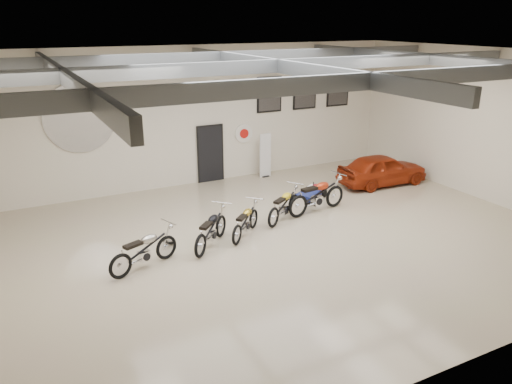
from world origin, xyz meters
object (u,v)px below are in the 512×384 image
motorcycle_yellow (284,205)px  motorcycle_gold (245,221)px  motorcycle_silver (144,249)px  go_kart (312,190)px  motorcycle_red (317,195)px  motorcycle_black (211,229)px  vintage_car (382,169)px  banner_stand (265,155)px

motorcycle_yellow → motorcycle_gold: bearing=166.4°
motorcycle_silver → go_kart: size_ratio=1.22×
go_kart → motorcycle_red: bearing=-149.0°
motorcycle_black → motorcycle_gold: motorcycle_black is taller
motorcycle_gold → motorcycle_red: motorcycle_red is taller
motorcycle_silver → motorcycle_red: bearing=-9.3°
motorcycle_black → vintage_car: size_ratio=0.57×
motorcycle_red → motorcycle_gold: bearing=-176.4°
motorcycle_gold → banner_stand: bearing=14.3°
motorcycle_black → banner_stand: bearing=4.7°
motorcycle_black → motorcycle_silver: bearing=147.9°
motorcycle_yellow → vintage_car: vintage_car is taller
motorcycle_gold → go_kart: (3.43, 1.81, -0.17)m
motorcycle_gold → motorcycle_red: (2.84, 0.64, 0.12)m
banner_stand → vintage_car: size_ratio=0.52×
motorcycle_black → motorcycle_red: bearing=-32.4°
motorcycle_silver → motorcycle_yellow: (4.63, 1.17, -0.01)m
motorcycle_gold → vintage_car: 6.83m
motorcycle_gold → vintage_car: vintage_car is taller
motorcycle_black → motorcycle_gold: size_ratio=1.10×
motorcycle_yellow → go_kart: size_ratio=1.19×
motorcycle_gold → motorcycle_yellow: (1.57, 0.55, 0.04)m
motorcycle_gold → go_kart: bearing=-14.2°
vintage_car → go_kart: bearing=94.4°
banner_stand → motorcycle_silver: bearing=-142.4°
motorcycle_silver → vintage_car: 9.95m
motorcycle_silver → motorcycle_red: (5.90, 1.26, 0.07)m
motorcycle_silver → motorcycle_red: motorcycle_red is taller
motorcycle_gold → motorcycle_yellow: motorcycle_yellow is taller
motorcycle_gold → motorcycle_yellow: 1.66m
motorcycle_silver → motorcycle_yellow: motorcycle_silver is taller
banner_stand → motorcycle_gold: bearing=-126.7°
motorcycle_red → vintage_car: same height
motorcycle_gold → motorcycle_silver: bearing=149.4°
motorcycle_silver → vintage_car: size_ratio=0.57×
banner_stand → vintage_car: 4.43m
banner_stand → motorcycle_black: (-4.28, -4.93, -0.38)m
banner_stand → motorcycle_black: size_ratio=0.91×
motorcycle_red → go_kart: 1.34m
banner_stand → motorcycle_black: bearing=-134.0°
motorcycle_silver → motorcycle_black: bearing=-9.1°
motorcycle_red → go_kart: bearing=53.6°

